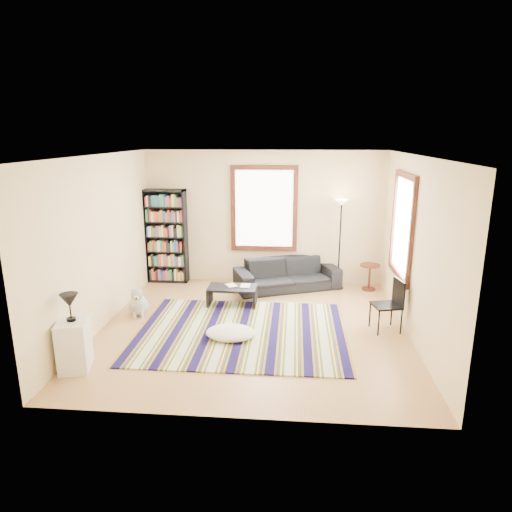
# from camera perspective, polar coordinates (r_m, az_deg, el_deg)

# --- Properties ---
(floor) EXTENTS (5.00, 5.00, 0.10)m
(floor) POSITION_cam_1_polar(r_m,az_deg,el_deg) (7.68, -0.32, -9.29)
(floor) COLOR tan
(floor) RESTS_ON ground
(ceiling) EXTENTS (5.00, 5.00, 0.10)m
(ceiling) POSITION_cam_1_polar(r_m,az_deg,el_deg) (7.01, -0.36, 12.87)
(ceiling) COLOR white
(ceiling) RESTS_ON floor
(wall_back) EXTENTS (5.00, 0.10, 2.80)m
(wall_back) POSITION_cam_1_polar(r_m,az_deg,el_deg) (9.70, 1.04, 4.84)
(wall_back) COLOR beige
(wall_back) RESTS_ON floor
(wall_front) EXTENTS (5.00, 0.10, 2.80)m
(wall_front) POSITION_cam_1_polar(r_m,az_deg,el_deg) (4.79, -3.13, -5.96)
(wall_front) COLOR beige
(wall_front) RESTS_ON floor
(wall_left) EXTENTS (0.10, 5.00, 2.80)m
(wall_left) POSITION_cam_1_polar(r_m,az_deg,el_deg) (7.86, -19.20, 1.58)
(wall_left) COLOR beige
(wall_left) RESTS_ON floor
(wall_right) EXTENTS (0.10, 5.00, 2.80)m
(wall_right) POSITION_cam_1_polar(r_m,az_deg,el_deg) (7.43, 19.65, 0.81)
(wall_right) COLOR beige
(wall_right) RESTS_ON floor
(window_back) EXTENTS (1.20, 0.06, 1.60)m
(window_back) POSITION_cam_1_polar(r_m,az_deg,el_deg) (9.58, 1.01, 5.94)
(window_back) COLOR white
(window_back) RESTS_ON wall_back
(window_right) EXTENTS (0.06, 1.20, 1.60)m
(window_right) POSITION_cam_1_polar(r_m,az_deg,el_deg) (8.13, 17.85, 3.57)
(window_right) COLOR white
(window_right) RESTS_ON wall_right
(rug) EXTENTS (3.36, 2.69, 0.02)m
(rug) POSITION_cam_1_polar(r_m,az_deg,el_deg) (7.50, -1.84, -9.42)
(rug) COLOR #120C3D
(rug) RESTS_ON floor
(sofa) EXTENTS (1.54, 2.28, 0.62)m
(sofa) POSITION_cam_1_polar(r_m,az_deg,el_deg) (9.45, 3.92, -2.27)
(sofa) COLOR black
(sofa) RESTS_ON floor
(bookshelf) EXTENTS (0.90, 0.30, 2.00)m
(bookshelf) POSITION_cam_1_polar(r_m,az_deg,el_deg) (9.91, -11.22, 2.42)
(bookshelf) COLOR black
(bookshelf) RESTS_ON floor
(coffee_table) EXTENTS (1.01, 0.76, 0.36)m
(coffee_table) POSITION_cam_1_polar(r_m,az_deg,el_deg) (8.57, -2.97, -5.01)
(coffee_table) COLOR black
(coffee_table) RESTS_ON floor
(book_a) EXTENTS (0.29, 0.26, 0.02)m
(book_a) POSITION_cam_1_polar(r_m,az_deg,el_deg) (8.52, -3.66, -3.78)
(book_a) COLOR beige
(book_a) RESTS_ON coffee_table
(book_b) EXTENTS (0.25, 0.18, 0.02)m
(book_b) POSITION_cam_1_polar(r_m,az_deg,el_deg) (8.54, -1.95, -3.73)
(book_b) COLOR beige
(book_b) RESTS_ON coffee_table
(floor_cushion) EXTENTS (0.88, 0.72, 0.19)m
(floor_cushion) POSITION_cam_1_polar(r_m,az_deg,el_deg) (7.26, -3.20, -9.55)
(floor_cushion) COLOR white
(floor_cushion) RESTS_ON floor
(floor_lamp) EXTENTS (0.39, 0.39, 1.86)m
(floor_lamp) POSITION_cam_1_polar(r_m,az_deg,el_deg) (9.43, 10.41, 1.38)
(floor_lamp) COLOR black
(floor_lamp) RESTS_ON floor
(side_table) EXTENTS (0.41, 0.41, 0.54)m
(side_table) POSITION_cam_1_polar(r_m,az_deg,el_deg) (9.65, 13.99, -2.58)
(side_table) COLOR #482012
(side_table) RESTS_ON floor
(folding_chair) EXTENTS (0.50, 0.49, 0.86)m
(folding_chair) POSITION_cam_1_polar(r_m,az_deg,el_deg) (7.70, 15.97, -5.98)
(folding_chair) COLOR black
(folding_chair) RESTS_ON floor
(white_cabinet) EXTENTS (0.49, 0.58, 0.70)m
(white_cabinet) POSITION_cam_1_polar(r_m,az_deg,el_deg) (6.76, -21.78, -10.26)
(white_cabinet) COLOR white
(white_cabinet) RESTS_ON floor
(table_lamp) EXTENTS (0.28, 0.28, 0.38)m
(table_lamp) POSITION_cam_1_polar(r_m,az_deg,el_deg) (6.55, -22.23, -5.97)
(table_lamp) COLOR black
(table_lamp) RESTS_ON white_cabinet
(dog) EXTENTS (0.51, 0.62, 0.54)m
(dog) POSITION_cam_1_polar(r_m,az_deg,el_deg) (8.35, -14.50, -5.40)
(dog) COLOR silver
(dog) RESTS_ON floor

